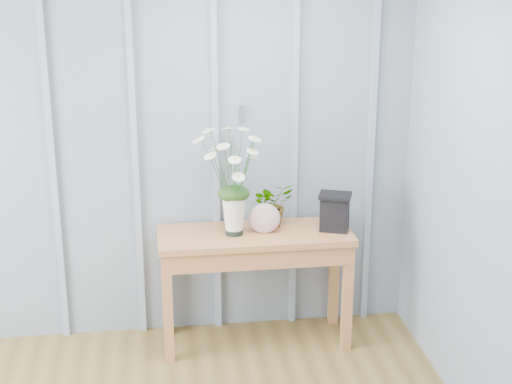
{
  "coord_description": "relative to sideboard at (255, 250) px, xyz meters",
  "views": [
    {
      "loc": [
        0.36,
        -2.48,
        2.51
      ],
      "look_at": [
        0.97,
        1.94,
        1.03
      ],
      "focal_mm": 55.0,
      "sensor_mm": 36.0,
      "label": 1
    }
  ],
  "objects": [
    {
      "name": "room_shell",
      "position": [
        -0.97,
        -1.08,
        1.35
      ],
      "size": [
        4.0,
        4.5,
        2.5
      ],
      "color": "gray",
      "rests_on": "ground"
    },
    {
      "name": "sideboard",
      "position": [
        0.0,
        0.0,
        0.0
      ],
      "size": [
        1.2,
        0.45,
        0.75
      ],
      "color": "#AE6C3D",
      "rests_on": "ground"
    },
    {
      "name": "daisy_vase",
      "position": [
        -0.13,
        -0.01,
        0.54
      ],
      "size": [
        0.48,
        0.37,
        0.68
      ],
      "color": "black",
      "rests_on": "sideboard"
    },
    {
      "name": "spider_plant",
      "position": [
        0.12,
        0.11,
        0.26
      ],
      "size": [
        0.32,
        0.3,
        0.29
      ],
      "primitive_type": "imported",
      "rotation": [
        0.0,
        0.0,
        0.35
      ],
      "color": "#1A3C14",
      "rests_on": "sideboard"
    },
    {
      "name": "felt_disc_vessel",
      "position": [
        0.06,
        -0.02,
        0.21
      ],
      "size": [
        0.2,
        0.08,
        0.19
      ],
      "primitive_type": "ellipsoid",
      "rotation": [
        0.0,
        0.0,
        -0.16
      ],
      "color": "#90526B",
      "rests_on": "sideboard"
    },
    {
      "name": "carved_box",
      "position": [
        0.5,
        -0.02,
        0.24
      ],
      "size": [
        0.23,
        0.21,
        0.24
      ],
      "color": "black",
      "rests_on": "sideboard"
    }
  ]
}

